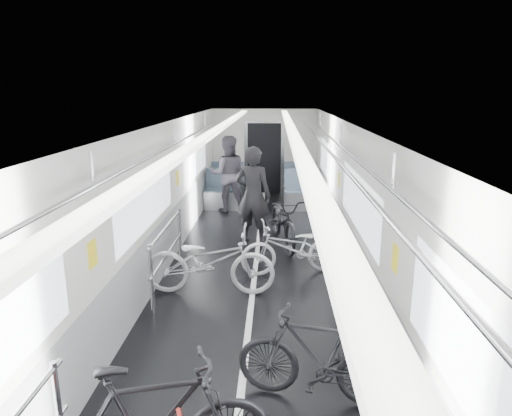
{
  "coord_description": "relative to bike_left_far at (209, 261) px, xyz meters",
  "views": [
    {
      "loc": [
        0.31,
        -6.15,
        2.91
      ],
      "look_at": [
        0.0,
        1.29,
        0.98
      ],
      "focal_mm": 32.0,
      "sensor_mm": 36.0,
      "label": 1
    }
  ],
  "objects": [
    {
      "name": "bike_right_near",
      "position": [
        1.37,
        -2.34,
        -0.03
      ],
      "size": [
        1.61,
        0.72,
        0.93
      ],
      "primitive_type": "imported",
      "rotation": [
        0.0,
        0.0,
        -1.76
      ],
      "color": "black",
      "rests_on": "floor"
    },
    {
      "name": "bike_aisle",
      "position": [
        1.11,
        2.21,
        -0.01
      ],
      "size": [
        1.02,
        1.96,
        0.98
      ],
      "primitive_type": "imported",
      "rotation": [
        0.0,
        0.0,
        0.21
      ],
      "color": "black",
      "rests_on": "floor"
    },
    {
      "name": "person_standing",
      "position": [
        0.53,
        2.31,
        0.45
      ],
      "size": [
        0.79,
        0.63,
        1.9
      ],
      "primitive_type": "imported",
      "rotation": [
        0.0,
        0.0,
        2.86
      ],
      "color": "black",
      "rests_on": "floor"
    },
    {
      "name": "bike_right_mid",
      "position": [
        1.24,
        0.79,
        -0.06
      ],
      "size": [
        1.77,
        0.96,
        0.88
      ],
      "primitive_type": "imported",
      "rotation": [
        0.0,
        0.0,
        -1.34
      ],
      "color": "silver",
      "rests_on": "floor"
    },
    {
      "name": "bike_left_far",
      "position": [
        0.0,
        0.0,
        0.0
      ],
      "size": [
        1.91,
        0.67,
        1.0
      ],
      "primitive_type": "imported",
      "rotation": [
        0.0,
        0.0,
        1.57
      ],
      "color": "#B7B7BC",
      "rests_on": "floor"
    },
    {
      "name": "person_seated",
      "position": [
        -0.21,
        4.73,
        0.43
      ],
      "size": [
        0.98,
        0.8,
        1.86
      ],
      "primitive_type": "imported",
      "rotation": [
        0.0,
        0.0,
        3.25
      ],
      "color": "#302C34",
      "rests_on": "floor"
    },
    {
      "name": "car_shell",
      "position": [
        0.63,
        1.74,
        0.63
      ],
      "size": [
        3.02,
        14.01,
        2.41
      ],
      "color": "black",
      "rests_on": "ground"
    }
  ]
}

